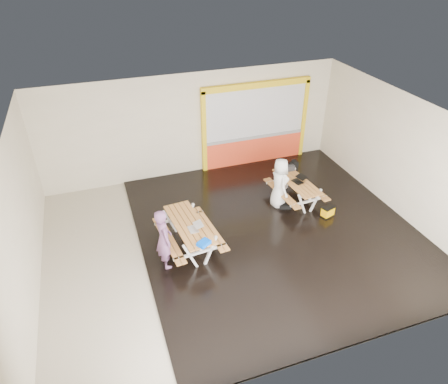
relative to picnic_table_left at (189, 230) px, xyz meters
name	(u,v)px	position (x,y,z in m)	size (l,w,h in m)	color
room	(236,185)	(1.26, -0.04, 1.12)	(10.02, 8.02, 3.52)	#BCB29F
deck	(276,229)	(2.51, -0.04, -0.60)	(7.50, 7.98, 0.05)	black
kiosk	(255,126)	(3.46, 3.89, 0.82)	(3.88, 0.16, 3.00)	#F84724
picnic_table_left	(189,230)	(0.00, 0.00, 0.00)	(1.59, 2.18, 0.82)	#B67A3B
picnic_table_right	(296,186)	(3.68, 1.10, -0.05)	(1.42, 1.97, 0.75)	#B67A3B
person_left	(164,239)	(-0.74, -0.44, 0.23)	(0.60, 0.40, 1.65)	#714672
person_right	(280,183)	(3.10, 1.09, 0.16)	(0.78, 0.51, 1.60)	white
laptop_left	(195,227)	(0.09, -0.27, 0.24)	(0.37, 0.34, 0.15)	silver
laptop_right	(299,180)	(3.73, 1.06, 0.17)	(0.45, 0.42, 0.16)	black
blue_pouch	(204,243)	(0.13, -0.92, 0.24)	(0.31, 0.22, 0.09)	#004FEF
toolbox	(288,168)	(3.73, 1.77, 0.21)	(0.38, 0.19, 0.22)	black
backpack	(294,167)	(4.07, 2.04, 0.05)	(0.29, 0.21, 0.45)	black
dark_case	(285,205)	(3.22, 0.85, -0.51)	(0.36, 0.27, 0.14)	black
fluke_bag	(328,212)	(4.19, 0.02, -0.42)	(0.43, 0.35, 0.32)	black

